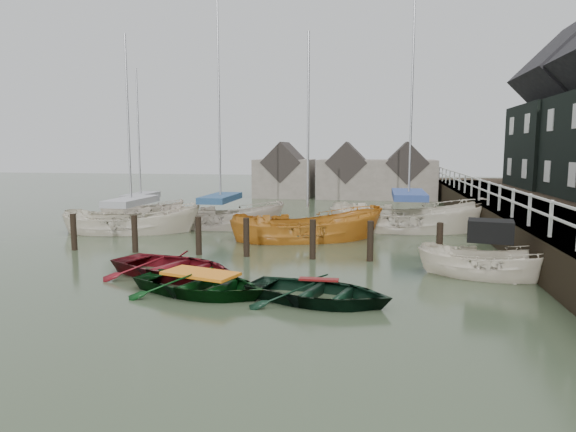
% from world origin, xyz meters
% --- Properties ---
extents(ground, '(120.00, 120.00, 0.00)m').
position_xyz_m(ground, '(0.00, 0.00, 0.00)').
color(ground, '#2D3A25').
rests_on(ground, ground).
extents(pier, '(3.04, 32.00, 2.70)m').
position_xyz_m(pier, '(9.48, 10.00, 0.71)').
color(pier, black).
rests_on(pier, ground).
extents(mooring_pilings, '(13.72, 0.22, 1.80)m').
position_xyz_m(mooring_pilings, '(-1.11, 3.00, 0.50)').
color(mooring_pilings, black).
rests_on(mooring_pilings, ground).
extents(far_sheds, '(14.00, 4.08, 4.39)m').
position_xyz_m(far_sheds, '(0.83, 26.00, 1.86)').
color(far_sheds, '#665B51').
rests_on(far_sheds, ground).
extents(rowboat_red, '(5.07, 4.34, 0.89)m').
position_xyz_m(rowboat_red, '(-2.60, -0.25, 0.00)').
color(rowboat_red, '#580C13').
rests_on(rowboat_red, ground).
extents(rowboat_green, '(4.51, 3.78, 0.80)m').
position_xyz_m(rowboat_green, '(-1.20, -1.85, 0.00)').
color(rowboat_green, black).
rests_on(rowboat_green, ground).
extents(rowboat_dkgreen, '(4.36, 3.61, 0.78)m').
position_xyz_m(rowboat_dkgreen, '(2.00, -2.05, 0.00)').
color(rowboat_dkgreen, black).
rests_on(rowboat_dkgreen, ground).
extents(motorboat, '(4.49, 2.39, 2.54)m').
position_xyz_m(motorboat, '(6.80, 1.34, 0.10)').
color(motorboat, beige).
rests_on(motorboat, ground).
extents(sailboat_a, '(6.66, 3.79, 10.13)m').
position_xyz_m(sailboat_a, '(-7.79, 7.31, 0.06)').
color(sailboat_a, beige).
rests_on(sailboat_a, ground).
extents(sailboat_b, '(6.34, 2.40, 12.06)m').
position_xyz_m(sailboat_b, '(-4.16, 9.40, 0.07)').
color(sailboat_b, beige).
rests_on(sailboat_b, ground).
extents(sailboat_c, '(7.07, 4.54, 9.87)m').
position_xyz_m(sailboat_c, '(0.50, 6.80, 0.01)').
color(sailboat_c, '#B77122').
rests_on(sailboat_c, ground).
extents(sailboat_d, '(7.48, 2.85, 13.26)m').
position_xyz_m(sailboat_d, '(4.86, 10.10, 0.06)').
color(sailboat_d, beige).
rests_on(sailboat_d, ground).
extents(sailboat_e, '(5.49, 2.59, 9.17)m').
position_xyz_m(sailboat_e, '(-9.56, 11.90, 0.07)').
color(sailboat_e, beige).
rests_on(sailboat_e, ground).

